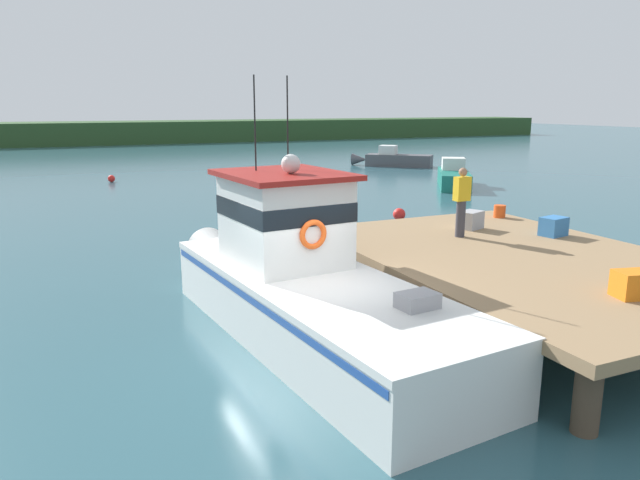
{
  "coord_description": "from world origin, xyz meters",
  "views": [
    {
      "loc": [
        -3.91,
        -9.13,
        4.25
      ],
      "look_at": [
        1.2,
        2.21,
        1.4
      ],
      "focal_mm": 33.24,
      "sensor_mm": 36.0,
      "label": 1
    }
  ],
  "objects_px": {
    "crate_single_far": "(634,284)",
    "bait_bucket": "(500,211)",
    "crate_stack_near_edge": "(554,226)",
    "mooring_buoy_outer": "(518,227)",
    "main_fishing_boat": "(300,281)",
    "moored_boat_mid_harbor": "(453,177)",
    "mooring_buoy_channel_marker": "(111,179)",
    "moored_boat_off_the_point": "(393,159)",
    "mooring_buoy_inshore": "(399,214)",
    "deckhand_by_the_boat": "(461,201)",
    "mooring_buoy_spare_mooring": "(325,183)",
    "crate_single_by_cleat": "(471,220)"
  },
  "relations": [
    {
      "from": "crate_stack_near_edge",
      "to": "mooring_buoy_spare_mooring",
      "type": "height_order",
      "value": "crate_stack_near_edge"
    },
    {
      "from": "mooring_buoy_spare_mooring",
      "to": "moored_boat_off_the_point",
      "type": "bearing_deg",
      "value": 41.86
    },
    {
      "from": "bait_bucket",
      "to": "mooring_buoy_spare_mooring",
      "type": "height_order",
      "value": "bait_bucket"
    },
    {
      "from": "crate_single_far",
      "to": "mooring_buoy_outer",
      "type": "relative_size",
      "value": 1.66
    },
    {
      "from": "moored_boat_mid_harbor",
      "to": "mooring_buoy_inshore",
      "type": "distance_m",
      "value": 10.53
    },
    {
      "from": "mooring_buoy_outer",
      "to": "mooring_buoy_spare_mooring",
      "type": "bearing_deg",
      "value": 96.33
    },
    {
      "from": "moored_boat_mid_harbor",
      "to": "mooring_buoy_channel_marker",
      "type": "height_order",
      "value": "moored_boat_mid_harbor"
    },
    {
      "from": "deckhand_by_the_boat",
      "to": "main_fishing_boat",
      "type": "bearing_deg",
      "value": -165.25
    },
    {
      "from": "crate_stack_near_edge",
      "to": "mooring_buoy_channel_marker",
      "type": "bearing_deg",
      "value": 107.49
    },
    {
      "from": "crate_stack_near_edge",
      "to": "bait_bucket",
      "type": "bearing_deg",
      "value": 79.68
    },
    {
      "from": "crate_single_far",
      "to": "mooring_buoy_spare_mooring",
      "type": "distance_m",
      "value": 22.21
    },
    {
      "from": "bait_bucket",
      "to": "mooring_buoy_channel_marker",
      "type": "relative_size",
      "value": 0.86
    },
    {
      "from": "deckhand_by_the_boat",
      "to": "mooring_buoy_channel_marker",
      "type": "distance_m",
      "value": 24.68
    },
    {
      "from": "crate_single_far",
      "to": "mooring_buoy_spare_mooring",
      "type": "height_order",
      "value": "crate_single_far"
    },
    {
      "from": "moored_boat_mid_harbor",
      "to": "mooring_buoy_spare_mooring",
      "type": "xyz_separation_m",
      "value": [
        -6.56,
        2.17,
        -0.27
      ]
    },
    {
      "from": "main_fishing_boat",
      "to": "mooring_buoy_channel_marker",
      "type": "relative_size",
      "value": 25.13
    },
    {
      "from": "crate_single_by_cleat",
      "to": "deckhand_by_the_boat",
      "type": "distance_m",
      "value": 1.23
    },
    {
      "from": "crate_single_far",
      "to": "bait_bucket",
      "type": "relative_size",
      "value": 1.76
    },
    {
      "from": "moored_boat_off_the_point",
      "to": "mooring_buoy_channel_marker",
      "type": "bearing_deg",
      "value": -176.74
    },
    {
      "from": "moored_boat_off_the_point",
      "to": "main_fishing_boat",
      "type": "bearing_deg",
      "value": -124.32
    },
    {
      "from": "crate_single_by_cleat",
      "to": "mooring_buoy_outer",
      "type": "distance_m",
      "value": 6.08
    },
    {
      "from": "moored_boat_mid_harbor",
      "to": "mooring_buoy_spare_mooring",
      "type": "height_order",
      "value": "moored_boat_mid_harbor"
    },
    {
      "from": "bait_bucket",
      "to": "moored_boat_mid_harbor",
      "type": "relative_size",
      "value": 0.06
    },
    {
      "from": "moored_boat_mid_harbor",
      "to": "moored_boat_off_the_point",
      "type": "height_order",
      "value": "moored_boat_mid_harbor"
    },
    {
      "from": "moored_boat_off_the_point",
      "to": "mooring_buoy_inshore",
      "type": "xyz_separation_m",
      "value": [
        -10.27,
        -17.43,
        -0.26
      ]
    },
    {
      "from": "main_fishing_boat",
      "to": "deckhand_by_the_boat",
      "type": "distance_m",
      "value": 4.85
    },
    {
      "from": "crate_stack_near_edge",
      "to": "mooring_buoy_inshore",
      "type": "xyz_separation_m",
      "value": [
        0.96,
        8.42,
        -1.19
      ]
    },
    {
      "from": "deckhand_by_the_boat",
      "to": "moored_boat_mid_harbor",
      "type": "distance_m",
      "value": 18.31
    },
    {
      "from": "mooring_buoy_inshore",
      "to": "crate_single_far",
      "type": "bearing_deg",
      "value": -104.85
    },
    {
      "from": "crate_single_far",
      "to": "mooring_buoy_inshore",
      "type": "height_order",
      "value": "crate_single_far"
    },
    {
      "from": "crate_stack_near_edge",
      "to": "mooring_buoy_outer",
      "type": "distance_m",
      "value": 6.23
    },
    {
      "from": "main_fishing_boat",
      "to": "mooring_buoy_inshore",
      "type": "xyz_separation_m",
      "value": [
        7.63,
        8.8,
        -0.77
      ]
    },
    {
      "from": "crate_stack_near_edge",
      "to": "mooring_buoy_spare_mooring",
      "type": "relative_size",
      "value": 1.25
    },
    {
      "from": "mooring_buoy_spare_mooring",
      "to": "crate_single_far",
      "type": "bearing_deg",
      "value": -101.65
    },
    {
      "from": "deckhand_by_the_boat",
      "to": "mooring_buoy_spare_mooring",
      "type": "bearing_deg",
      "value": 75.92
    },
    {
      "from": "main_fishing_boat",
      "to": "deckhand_by_the_boat",
      "type": "height_order",
      "value": "main_fishing_boat"
    },
    {
      "from": "crate_stack_near_edge",
      "to": "mooring_buoy_inshore",
      "type": "distance_m",
      "value": 8.55
    },
    {
      "from": "moored_boat_mid_harbor",
      "to": "mooring_buoy_outer",
      "type": "xyz_separation_m",
      "value": [
        -5.15,
        -10.58,
        -0.33
      ]
    },
    {
      "from": "crate_single_far",
      "to": "moored_boat_mid_harbor",
      "type": "height_order",
      "value": "crate_single_far"
    },
    {
      "from": "mooring_buoy_spare_mooring",
      "to": "mooring_buoy_outer",
      "type": "bearing_deg",
      "value": -83.67
    },
    {
      "from": "crate_single_far",
      "to": "mooring_buoy_inshore",
      "type": "bearing_deg",
      "value": 75.15
    },
    {
      "from": "deckhand_by_the_boat",
      "to": "moored_boat_mid_harbor",
      "type": "xyz_separation_m",
      "value": [
        10.8,
        14.71,
        -1.55
      ]
    },
    {
      "from": "mooring_buoy_outer",
      "to": "crate_stack_near_edge",
      "type": "bearing_deg",
      "value": -125.59
    },
    {
      "from": "crate_single_by_cleat",
      "to": "deckhand_by_the_boat",
      "type": "height_order",
      "value": "deckhand_by_the_boat"
    },
    {
      "from": "deckhand_by_the_boat",
      "to": "mooring_buoy_outer",
      "type": "height_order",
      "value": "deckhand_by_the_boat"
    },
    {
      "from": "bait_bucket",
      "to": "mooring_buoy_outer",
      "type": "distance_m",
      "value": 4.22
    },
    {
      "from": "main_fishing_boat",
      "to": "mooring_buoy_outer",
      "type": "relative_size",
      "value": 27.56
    },
    {
      "from": "mooring_buoy_inshore",
      "to": "moored_boat_mid_harbor",
      "type": "bearing_deg",
      "value": 42.59
    },
    {
      "from": "mooring_buoy_channel_marker",
      "to": "mooring_buoy_inshore",
      "type": "bearing_deg",
      "value": -61.81
    },
    {
      "from": "crate_single_far",
      "to": "main_fishing_boat",
      "type": "bearing_deg",
      "value": 139.93
    }
  ]
}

